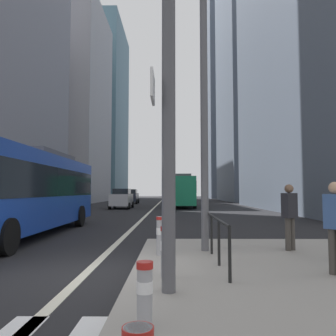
{
  "coord_description": "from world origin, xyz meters",
  "views": [
    {
      "loc": [
        1.8,
        -7.06,
        1.72
      ],
      "look_at": [
        1.3,
        37.32,
        4.79
      ],
      "focal_mm": 35.52,
      "sensor_mm": 36.0,
      "label": 1
    }
  ],
  "objects_px": {
    "car_oncoming_mid": "(122,198)",
    "pedestrian_far": "(336,223)",
    "city_bus_blue_oncoming": "(24,188)",
    "street_lamp_post": "(204,61)",
    "bollard_left": "(145,291)",
    "car_receding_near": "(178,195)",
    "city_bus_red_receding": "(182,190)",
    "bollard_back": "(160,234)",
    "traffic_signal_gantry": "(56,47)",
    "bollard_right": "(166,249)",
    "car_oncoming_far": "(131,196)",
    "car_receding_far": "(181,196)",
    "pedestrian_walking": "(290,213)"
  },
  "relations": [
    {
      "from": "car_oncoming_mid",
      "to": "pedestrian_far",
      "type": "height_order",
      "value": "car_oncoming_mid"
    },
    {
      "from": "car_oncoming_mid",
      "to": "city_bus_blue_oncoming",
      "type": "bearing_deg",
      "value": -92.12
    },
    {
      "from": "city_bus_blue_oncoming",
      "to": "pedestrian_far",
      "type": "relative_size",
      "value": 6.54
    },
    {
      "from": "street_lamp_post",
      "to": "bollard_left",
      "type": "xyz_separation_m",
      "value": [
        -1.2,
        -4.99,
        -4.71
      ]
    },
    {
      "from": "city_bus_blue_oncoming",
      "to": "car_receding_near",
      "type": "xyz_separation_m",
      "value": [
        6.82,
        48.65,
        -0.85
      ]
    },
    {
      "from": "city_bus_red_receding",
      "to": "bollard_back",
      "type": "distance_m",
      "value": 27.51
    },
    {
      "from": "city_bus_blue_oncoming",
      "to": "traffic_signal_gantry",
      "type": "xyz_separation_m",
      "value": [
        3.75,
        -7.33,
        2.25
      ]
    },
    {
      "from": "city_bus_blue_oncoming",
      "to": "pedestrian_far",
      "type": "xyz_separation_m",
      "value": [
        8.75,
        -6.24,
        -0.71
      ]
    },
    {
      "from": "city_bus_blue_oncoming",
      "to": "bollard_right",
      "type": "xyz_separation_m",
      "value": [
        5.54,
        -6.44,
        -1.17
      ]
    },
    {
      "from": "car_oncoming_far",
      "to": "traffic_signal_gantry",
      "type": "xyz_separation_m",
      "value": [
        3.65,
        -39.85,
        3.09
      ]
    },
    {
      "from": "car_oncoming_mid",
      "to": "street_lamp_post",
      "type": "distance_m",
      "value": 24.77
    },
    {
      "from": "car_oncoming_mid",
      "to": "car_receding_far",
      "type": "relative_size",
      "value": 1.03
    },
    {
      "from": "bollard_left",
      "to": "street_lamp_post",
      "type": "bearing_deg",
      "value": 76.51
    },
    {
      "from": "bollard_left",
      "to": "pedestrian_far",
      "type": "bearing_deg",
      "value": 35.62
    },
    {
      "from": "city_bus_blue_oncoming",
      "to": "bollard_back",
      "type": "xyz_separation_m",
      "value": [
        5.36,
        -4.34,
        -1.16
      ]
    },
    {
      "from": "car_receding_near",
      "to": "bollard_left",
      "type": "relative_size",
      "value": 5.89
    },
    {
      "from": "car_oncoming_mid",
      "to": "traffic_signal_gantry",
      "type": "height_order",
      "value": "traffic_signal_gantry"
    },
    {
      "from": "city_bus_blue_oncoming",
      "to": "car_oncoming_far",
      "type": "bearing_deg",
      "value": 89.82
    },
    {
      "from": "traffic_signal_gantry",
      "to": "car_oncoming_far",
      "type": "bearing_deg",
      "value": 95.23
    },
    {
      "from": "car_receding_near",
      "to": "pedestrian_walking",
      "type": "height_order",
      "value": "car_receding_near"
    },
    {
      "from": "city_bus_blue_oncoming",
      "to": "pedestrian_far",
      "type": "height_order",
      "value": "city_bus_blue_oncoming"
    },
    {
      "from": "car_receding_near",
      "to": "traffic_signal_gantry",
      "type": "relative_size",
      "value": 0.74
    },
    {
      "from": "car_receding_far",
      "to": "pedestrian_far",
      "type": "height_order",
      "value": "car_receding_far"
    },
    {
      "from": "car_oncoming_mid",
      "to": "bollard_left",
      "type": "distance_m",
      "value": 29.05
    },
    {
      "from": "car_oncoming_mid",
      "to": "bollard_left",
      "type": "relative_size",
      "value": 5.56
    },
    {
      "from": "traffic_signal_gantry",
      "to": "bollard_right",
      "type": "height_order",
      "value": "traffic_signal_gantry"
    },
    {
      "from": "traffic_signal_gantry",
      "to": "pedestrian_far",
      "type": "relative_size",
      "value": 3.43
    },
    {
      "from": "car_receding_far",
      "to": "bollard_back",
      "type": "relative_size",
      "value": 4.35
    },
    {
      "from": "city_bus_blue_oncoming",
      "to": "bollard_left",
      "type": "bearing_deg",
      "value": -58.48
    },
    {
      "from": "street_lamp_post",
      "to": "pedestrian_walking",
      "type": "xyz_separation_m",
      "value": [
        2.27,
        0.07,
        -4.16
      ]
    },
    {
      "from": "car_receding_far",
      "to": "car_receding_near",
      "type": "bearing_deg",
      "value": 91.4
    },
    {
      "from": "car_receding_near",
      "to": "bollard_right",
      "type": "bearing_deg",
      "value": -91.34
    },
    {
      "from": "car_oncoming_far",
      "to": "traffic_signal_gantry",
      "type": "height_order",
      "value": "traffic_signal_gantry"
    },
    {
      "from": "city_bus_red_receding",
      "to": "bollard_left",
      "type": "bearing_deg",
      "value": -92.47
    },
    {
      "from": "city_bus_blue_oncoming",
      "to": "car_oncoming_far",
      "type": "height_order",
      "value": "city_bus_blue_oncoming"
    },
    {
      "from": "city_bus_red_receding",
      "to": "pedestrian_far",
      "type": "relative_size",
      "value": 6.17
    },
    {
      "from": "street_lamp_post",
      "to": "car_receding_near",
      "type": "bearing_deg",
      "value": 89.68
    },
    {
      "from": "bollard_right",
      "to": "pedestrian_far",
      "type": "relative_size",
      "value": 0.53
    },
    {
      "from": "pedestrian_walking",
      "to": "bollard_left",
      "type": "bearing_deg",
      "value": -124.42
    },
    {
      "from": "car_receding_far",
      "to": "city_bus_red_receding",
      "type": "bearing_deg",
      "value": -91.15
    },
    {
      "from": "car_receding_near",
      "to": "bollard_right",
      "type": "distance_m",
      "value": 55.11
    },
    {
      "from": "car_oncoming_far",
      "to": "bollard_left",
      "type": "height_order",
      "value": "car_oncoming_far"
    },
    {
      "from": "car_receding_far",
      "to": "bollard_back",
      "type": "xyz_separation_m",
      "value": [
        -1.68,
        -44.16,
        -0.32
      ]
    },
    {
      "from": "car_receding_far",
      "to": "traffic_signal_gantry",
      "type": "relative_size",
      "value": 0.68
    },
    {
      "from": "traffic_signal_gantry",
      "to": "bollard_right",
      "type": "distance_m",
      "value": 3.96
    },
    {
      "from": "car_receding_near",
      "to": "car_oncoming_far",
      "type": "xyz_separation_m",
      "value": [
        -6.72,
        -16.13,
        0.0
      ]
    },
    {
      "from": "bollard_right",
      "to": "bollard_back",
      "type": "bearing_deg",
      "value": 94.8
    },
    {
      "from": "traffic_signal_gantry",
      "to": "pedestrian_far",
      "type": "height_order",
      "value": "traffic_signal_gantry"
    },
    {
      "from": "car_oncoming_far",
      "to": "bollard_back",
      "type": "relative_size",
      "value": 4.82
    },
    {
      "from": "bollard_left",
      "to": "traffic_signal_gantry",
      "type": "bearing_deg",
      "value": 139.18
    }
  ]
}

